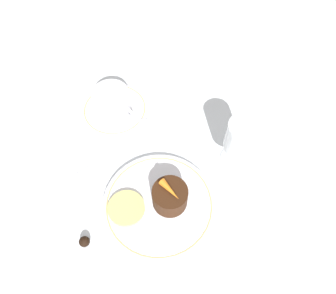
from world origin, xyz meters
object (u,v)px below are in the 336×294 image
at_px(wine_glass, 241,138).
at_px(dessert_cake, 170,197).
at_px(fork, 118,149).
at_px(dinner_plate, 159,205).
at_px(coffee_cup, 112,101).

relative_size(wine_glass, dessert_cake, 1.85).
bearing_deg(wine_glass, dessert_cake, -104.21).
distance_m(wine_glass, dessert_cake, 0.18).
height_order(fork, dessert_cake, dessert_cake).
relative_size(dinner_plate, dessert_cake, 3.26).
relative_size(dinner_plate, coffee_cup, 2.06).
height_order(coffee_cup, fork, coffee_cup).
distance_m(dinner_plate, coffee_cup, 0.27).
height_order(dinner_plate, dessert_cake, dessert_cake).
height_order(dinner_plate, fork, dinner_plate).
xyz_separation_m(fork, dessert_cake, (0.17, -0.03, 0.04)).
xyz_separation_m(coffee_cup, fork, (0.08, -0.07, -0.04)).
bearing_deg(dinner_plate, fork, 164.35).
bearing_deg(dessert_cake, coffee_cup, 158.94).
xyz_separation_m(dinner_plate, dessert_cake, (0.01, 0.02, 0.03)).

